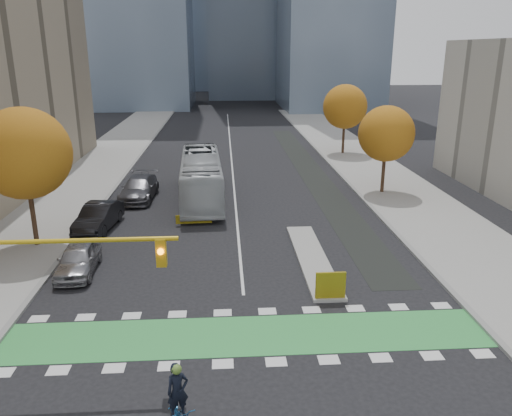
{
  "coord_description": "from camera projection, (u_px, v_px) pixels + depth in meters",
  "views": [
    {
      "loc": [
        -0.81,
        -16.39,
        11.19
      ],
      "look_at": [
        0.88,
        9.29,
        3.0
      ],
      "focal_mm": 35.0,
      "sensor_mm": 36.0,
      "label": 1
    }
  ],
  "objects": [
    {
      "name": "ground",
      "position": [
        249.0,
        357.0,
        19.03
      ],
      "size": [
        300.0,
        300.0,
        0.0
      ],
      "primitive_type": "plane",
      "color": "black",
      "rests_on": "ground"
    },
    {
      "name": "sidewalk_west",
      "position": [
        55.0,
        206.0,
        37.18
      ],
      "size": [
        7.0,
        120.0,
        0.15
      ],
      "primitive_type": "cube",
      "color": "gray",
      "rests_on": "ground"
    },
    {
      "name": "sidewalk_east",
      "position": [
        408.0,
        199.0,
        38.87
      ],
      "size": [
        7.0,
        120.0,
        0.15
      ],
      "primitive_type": "cube",
      "color": "gray",
      "rests_on": "ground"
    },
    {
      "name": "curb_west",
      "position": [
        102.0,
        205.0,
        37.4
      ],
      "size": [
        0.3,
        120.0,
        0.16
      ],
      "primitive_type": "cube",
      "color": "gray",
      "rests_on": "ground"
    },
    {
      "name": "curb_east",
      "position": [
        364.0,
        200.0,
        38.65
      ],
      "size": [
        0.3,
        120.0,
        0.16
      ],
      "primitive_type": "cube",
      "color": "gray",
      "rests_on": "ground"
    },
    {
      "name": "bike_crossing",
      "position": [
        247.0,
        335.0,
        20.46
      ],
      "size": [
        20.0,
        3.0,
        0.01
      ],
      "primitive_type": "cube",
      "color": "green",
      "rests_on": "ground"
    },
    {
      "name": "centre_line",
      "position": [
        231.0,
        152.0,
        57.06
      ],
      "size": [
        0.15,
        70.0,
        0.01
      ],
      "primitive_type": "cube",
      "color": "silver",
      "rests_on": "ground"
    },
    {
      "name": "bike_lane_paint",
      "position": [
        310.0,
        171.0,
        48.02
      ],
      "size": [
        2.5,
        50.0,
        0.01
      ],
      "primitive_type": "cube",
      "color": "black",
      "rests_on": "ground"
    },
    {
      "name": "median_island",
      "position": [
        312.0,
        258.0,
        27.81
      ],
      "size": [
        1.6,
        10.0,
        0.16
      ],
      "primitive_type": "cube",
      "color": "gray",
      "rests_on": "ground"
    },
    {
      "name": "hazard_board",
      "position": [
        331.0,
        285.0,
        23.03
      ],
      "size": [
        1.4,
        0.12,
        1.3
      ],
      "primitive_type": "cube",
      "color": "yellow",
      "rests_on": "median_island"
    },
    {
      "name": "tree_west",
      "position": [
        24.0,
        154.0,
        27.99
      ],
      "size": [
        5.2,
        5.2,
        8.22
      ],
      "color": "#332114",
      "rests_on": "ground"
    },
    {
      "name": "tree_east_near",
      "position": [
        386.0,
        134.0,
        39.22
      ],
      "size": [
        4.4,
        4.4,
        7.08
      ],
      "color": "#332114",
      "rests_on": "ground"
    },
    {
      "name": "tree_east_far",
      "position": [
        345.0,
        107.0,
        54.35
      ],
      "size": [
        4.8,
        4.8,
        7.65
      ],
      "color": "#332114",
      "rests_on": "ground"
    },
    {
      "name": "traffic_signal_west",
      "position": [
        15.0,
        272.0,
        16.83
      ],
      "size": [
        8.53,
        0.56,
        5.2
      ],
      "color": "#BF9914",
      "rests_on": "ground"
    },
    {
      "name": "cyclist",
      "position": [
        179.0,
        409.0,
        15.12
      ],
      "size": [
        1.39,
        2.16,
        2.35
      ],
      "rotation": [
        0.0,
        0.0,
        0.36
      ],
      "color": "#1D5488",
      "rests_on": "ground"
    },
    {
      "name": "bus",
      "position": [
        201.0,
        177.0,
        38.54
      ],
      "size": [
        3.58,
        12.84,
        3.54
      ],
      "primitive_type": "imported",
      "rotation": [
        0.0,
        0.0,
        0.05
      ],
      "color": "#B9BEC2",
      "rests_on": "ground"
    },
    {
      "name": "parked_car_a",
      "position": [
        78.0,
        259.0,
        26.03
      ],
      "size": [
        2.0,
        4.6,
        1.54
      ],
      "primitive_type": "imported",
      "rotation": [
        0.0,
        0.0,
        0.04
      ],
      "color": "gray",
      "rests_on": "ground"
    },
    {
      "name": "parked_car_b",
      "position": [
        98.0,
        217.0,
        32.28
      ],
      "size": [
        2.43,
        5.32,
        1.69
      ],
      "primitive_type": "imported",
      "rotation": [
        0.0,
        0.0,
        -0.13
      ],
      "color": "black",
      "rests_on": "ground"
    },
    {
      "name": "parked_car_c",
      "position": [
        139.0,
        188.0,
        38.91
      ],
      "size": [
        2.67,
        6.03,
        1.72
      ],
      "primitive_type": "imported",
      "rotation": [
        0.0,
        0.0,
        -0.04
      ],
      "color": "#505055",
      "rests_on": "ground"
    }
  ]
}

